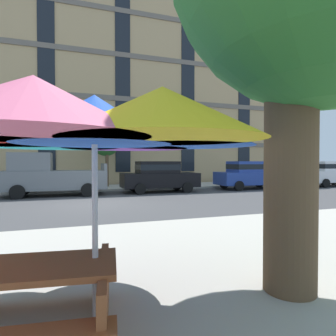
{
  "coord_description": "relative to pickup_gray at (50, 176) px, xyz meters",
  "views": [
    {
      "loc": [
        -0.96,
        -11.97,
        1.75
      ],
      "look_at": [
        4.16,
        3.2,
        1.4
      ],
      "focal_mm": 30.39,
      "sensor_mm": 36.0,
      "label": 1
    }
  ],
  "objects": [
    {
      "name": "pickup_gray",
      "position": [
        0.0,
        0.0,
        0.0
      ],
      "size": [
        5.1,
        2.12,
        2.2
      ],
      "color": "slate",
      "rests_on": "ground"
    },
    {
      "name": "sidewalk_far",
      "position": [
        2.05,
        3.1,
        -0.97
      ],
      "size": [
        56.0,
        3.6,
        0.12
      ],
      "primitive_type": "cube",
      "color": "#B2ADA3",
      "rests_on": "ground"
    },
    {
      "name": "street_tree_middle",
      "position": [
        3.31,
        3.55,
        2.28
      ],
      "size": [
        2.1,
        2.04,
        4.52
      ],
      "color": "brown",
      "rests_on": "ground"
    },
    {
      "name": "apartment_building",
      "position": [
        2.05,
        11.29,
        8.57
      ],
      "size": [
        41.44,
        12.08,
        19.2
      ],
      "color": "tan",
      "rests_on": "ground"
    },
    {
      "name": "sedan_white",
      "position": [
        18.67,
        -0.0,
        -0.08
      ],
      "size": [
        4.4,
        1.98,
        1.78
      ],
      "color": "silver",
      "rests_on": "ground"
    },
    {
      "name": "sidewalk_near_patio",
      "position": [
        2.05,
        -12.7,
        -0.97
      ],
      "size": [
        56.0,
        9.0,
        0.12
      ],
      "primitive_type": "cube",
      "color": "#B2ADA3",
      "rests_on": "ground"
    },
    {
      "name": "picnic_table",
      "position": [
        0.61,
        -12.71,
        -0.54
      ],
      "size": [
        1.98,
        1.74,
        0.77
      ],
      "color": "brown",
      "rests_on": "ground"
    },
    {
      "name": "patio_umbrella",
      "position": [
        1.31,
        -12.7,
        1.12
      ],
      "size": [
        3.51,
        3.26,
        2.43
      ],
      "color": "silver",
      "rests_on": "ground"
    },
    {
      "name": "ground_plane",
      "position": [
        2.05,
        -3.7,
        -1.03
      ],
      "size": [
        120.0,
        120.0,
        0.0
      ],
      "primitive_type": "plane",
      "color": "#424244"
    },
    {
      "name": "sedan_black",
      "position": [
        5.83,
        -0.0,
        -0.08
      ],
      "size": [
        4.4,
        1.98,
        1.78
      ],
      "color": "black",
      "rests_on": "ground"
    },
    {
      "name": "sedan_blue",
      "position": [
        11.9,
        -0.0,
        -0.08
      ],
      "size": [
        4.4,
        1.98,
        1.78
      ],
      "color": "navy",
      "rests_on": "ground"
    }
  ]
}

